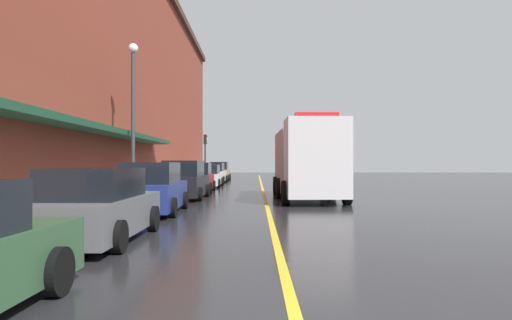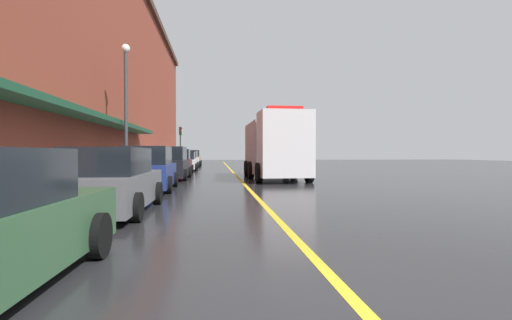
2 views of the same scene
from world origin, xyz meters
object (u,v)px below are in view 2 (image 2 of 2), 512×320
at_px(parked_car_5, 185,162).
at_px(street_lamp_left, 126,97).
at_px(parked_car_2, 148,170).
at_px(parking_meter_2, 163,159).
at_px(parked_car_6, 189,160).
at_px(parked_car_3, 171,164).
at_px(parked_car_7, 192,159).
at_px(parked_car_4, 178,163).
at_px(traffic_light_near, 180,138).
at_px(parked_car_1, 112,182).
at_px(box_truck, 274,147).
at_px(parking_meter_1, 140,161).
at_px(parking_meter_0, 161,159).

xyz_separation_m(parked_car_5, street_lamp_left, (-2.06, -12.23, 3.64)).
distance_m(parked_car_2, parking_meter_2, 13.88).
bearing_deg(parked_car_6, parked_car_3, -178.58).
height_order(parked_car_2, parked_car_7, parked_car_7).
distance_m(parked_car_4, traffic_light_near, 16.90).
distance_m(parked_car_1, street_lamp_left, 11.22).
bearing_deg(box_truck, parked_car_3, -94.32).
height_order(parking_meter_1, parking_meter_2, same).
relative_size(parking_meter_0, street_lamp_left, 0.19).
xyz_separation_m(parked_car_7, box_truck, (6.02, -23.16, 0.95)).
height_order(parked_car_6, parking_meter_2, parked_car_6).
xyz_separation_m(parked_car_5, parking_meter_0, (-1.46, -4.11, 0.30)).
bearing_deg(parked_car_2, traffic_light_near, 1.21).
relative_size(parking_meter_1, street_lamp_left, 0.19).
bearing_deg(parked_car_6, parking_meter_1, 176.67).
distance_m(parked_car_2, parked_car_3, 6.21).
xyz_separation_m(parked_car_2, parking_meter_1, (-1.34, 5.30, 0.25)).
height_order(parked_car_2, parked_car_4, parked_car_4).
distance_m(parked_car_3, parked_car_6, 16.92).
bearing_deg(parking_meter_2, parked_car_6, 81.81).
distance_m(parked_car_3, traffic_light_near, 21.90).
distance_m(street_lamp_left, traffic_light_near, 23.25).
bearing_deg(parked_car_7, box_truck, -165.45).
distance_m(parked_car_1, parked_car_2, 5.68).
xyz_separation_m(parked_car_2, traffic_light_near, (-1.28, 27.95, 2.34)).
distance_m(parked_car_2, parking_meter_1, 5.47).
distance_m(parked_car_6, traffic_light_near, 5.50).
bearing_deg(parked_car_5, parked_car_2, 179.32).
bearing_deg(parked_car_5, parked_car_3, 179.81).
relative_size(parked_car_1, parked_car_5, 0.99).
relative_size(parked_car_3, parked_car_4, 1.04).
height_order(parked_car_7, traffic_light_near, traffic_light_near).
xyz_separation_m(parked_car_3, parking_meter_0, (-1.47, 6.65, 0.21)).
relative_size(parked_car_7, parking_meter_2, 3.54).
relative_size(parked_car_3, parked_car_7, 0.93).
height_order(parked_car_1, street_lamp_left, street_lamp_left).
xyz_separation_m(parking_meter_0, street_lamp_left, (-0.60, -8.12, 3.34)).
height_order(parked_car_4, parked_car_6, parked_car_4).
bearing_deg(parking_meter_1, parked_car_6, 85.70).
relative_size(parking_meter_2, traffic_light_near, 0.31).
relative_size(parked_car_2, traffic_light_near, 1.07).
relative_size(parked_car_7, parking_meter_1, 3.54).
relative_size(parked_car_4, parking_meter_0, 3.18).
bearing_deg(parking_meter_1, parked_car_5, 82.86).
distance_m(parked_car_6, box_truck, 18.27).
distance_m(parking_meter_0, parking_meter_1, 7.56).
bearing_deg(traffic_light_near, parked_car_1, -87.67).
distance_m(parked_car_1, parked_car_7, 34.75).
relative_size(parking_meter_2, street_lamp_left, 0.19).
relative_size(box_truck, street_lamp_left, 1.15).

